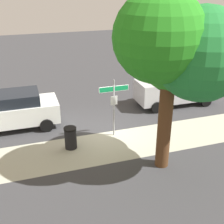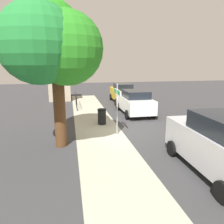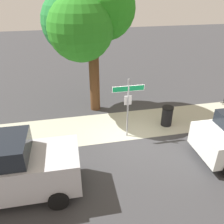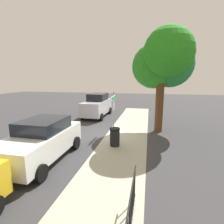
{
  "view_description": "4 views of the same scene",
  "coord_description": "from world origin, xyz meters",
  "px_view_note": "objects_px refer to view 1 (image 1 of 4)",
  "views": [
    {
      "loc": [
        3.68,
        11.98,
        6.74
      ],
      "look_at": [
        -0.12,
        0.38,
        1.21
      ],
      "focal_mm": 46.95,
      "sensor_mm": 36.0,
      "label": 1
    },
    {
      "loc": [
        -10.94,
        2.8,
        3.82
      ],
      "look_at": [
        -0.66,
        0.77,
        1.38
      ],
      "focal_mm": 34.29,
      "sensor_mm": 36.0,
      "label": 2
    },
    {
      "loc": [
        -2.69,
        -8.13,
        6.12
      ],
      "look_at": [
        -0.94,
        0.21,
        1.41
      ],
      "focal_mm": 37.26,
      "sensor_mm": 36.0,
      "label": 3
    },
    {
      "loc": [
        10.67,
        2.61,
        3.6
      ],
      "look_at": [
        -1.41,
        0.04,
        1.17
      ],
      "focal_mm": 28.05,
      "sensor_mm": 36.0,
      "label": 4
    }
  ],
  "objects_px": {
    "car_white": "(14,110)",
    "trash_bin": "(71,138)",
    "street_sign": "(114,99)",
    "shade_tree": "(181,50)",
    "car_silver": "(176,87)"
  },
  "relations": [
    {
      "from": "shade_tree",
      "to": "trash_bin",
      "type": "height_order",
      "value": "shade_tree"
    },
    {
      "from": "shade_tree",
      "to": "car_white",
      "type": "distance_m",
      "value": 8.69
    },
    {
      "from": "street_sign",
      "to": "trash_bin",
      "type": "height_order",
      "value": "street_sign"
    },
    {
      "from": "car_white",
      "to": "trash_bin",
      "type": "relative_size",
      "value": 4.47
    },
    {
      "from": "street_sign",
      "to": "shade_tree",
      "type": "bearing_deg",
      "value": 113.2
    },
    {
      "from": "car_white",
      "to": "trash_bin",
      "type": "height_order",
      "value": "car_white"
    },
    {
      "from": "street_sign",
      "to": "trash_bin",
      "type": "xyz_separation_m",
      "value": [
        2.14,
        0.5,
        -1.36
      ]
    },
    {
      "from": "trash_bin",
      "to": "street_sign",
      "type": "bearing_deg",
      "value": -166.91
    },
    {
      "from": "street_sign",
      "to": "trash_bin",
      "type": "bearing_deg",
      "value": 13.09
    },
    {
      "from": "car_silver",
      "to": "car_white",
      "type": "xyz_separation_m",
      "value": [
        9.07,
        0.18,
        -0.15
      ]
    },
    {
      "from": "street_sign",
      "to": "shade_tree",
      "type": "height_order",
      "value": "shade_tree"
    },
    {
      "from": "shade_tree",
      "to": "car_white",
      "type": "relative_size",
      "value": 1.51
    },
    {
      "from": "street_sign",
      "to": "car_white",
      "type": "height_order",
      "value": "street_sign"
    },
    {
      "from": "car_silver",
      "to": "car_white",
      "type": "height_order",
      "value": "car_silver"
    },
    {
      "from": "shade_tree",
      "to": "car_white",
      "type": "xyz_separation_m",
      "value": [
        5.71,
        -5.41,
        -3.7
      ]
    }
  ]
}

